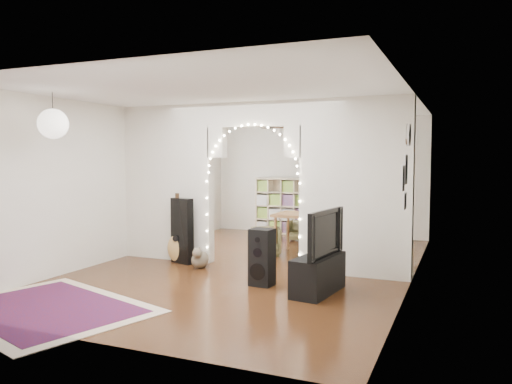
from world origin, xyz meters
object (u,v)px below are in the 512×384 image
at_px(bookcase, 283,206).
at_px(dining_chair_left, 266,241).
at_px(acoustic_guitar, 178,237).
at_px(media_console, 318,274).
at_px(floor_speaker, 262,257).
at_px(dining_chair_right, 299,231).
at_px(dining_table, 308,218).

relative_size(bookcase, dining_chair_left, 2.36).
relative_size(acoustic_guitar, media_console, 1.01).
bearing_deg(dining_chair_left, floor_speaker, -94.28).
bearing_deg(floor_speaker, dining_chair_right, 105.05).
distance_m(dining_table, dining_chair_right, 1.51).
height_order(acoustic_guitar, dining_chair_right, acoustic_guitar).
bearing_deg(media_console, acoustic_guitar, 169.02).
xyz_separation_m(acoustic_guitar, floor_speaker, (1.90, -0.85, -0.04)).
relative_size(media_console, dining_chair_left, 1.79).
bearing_deg(dining_table, media_console, -67.91).
bearing_deg(dining_chair_right, dining_table, -70.17).
bearing_deg(media_console, dining_chair_left, 134.44).
relative_size(dining_table, dining_chair_right, 2.55).
height_order(media_console, dining_chair_left, dining_chair_left).
distance_m(acoustic_guitar, dining_table, 2.44).
bearing_deg(floor_speaker, dining_table, 96.68).
height_order(bookcase, dining_table, bookcase).
bearing_deg(media_console, dining_chair_right, 118.95).
height_order(media_console, bookcase, bookcase).
relative_size(floor_speaker, dining_chair_left, 1.44).
xyz_separation_m(floor_speaker, dining_chair_left, (-0.77, 2.07, -0.15)).
distance_m(media_console, dining_chair_right, 4.10).
bearing_deg(dining_table, dining_chair_left, -150.17).
bearing_deg(dining_chair_left, bookcase, 78.15).
bearing_deg(dining_table, acoustic_guitar, -136.97).
relative_size(acoustic_guitar, floor_speaker, 1.26).
distance_m(media_console, dining_table, 2.70).
relative_size(floor_speaker, dining_chair_right, 1.67).
bearing_deg(acoustic_guitar, floor_speaker, -26.37).
relative_size(media_console, dining_chair_right, 2.07).
distance_m(floor_speaker, dining_chair_right, 3.81).
relative_size(floor_speaker, dining_table, 0.65).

